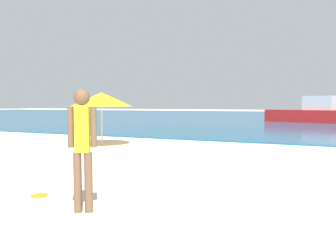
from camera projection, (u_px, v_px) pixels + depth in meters
water at (287, 117)px, 40.25m from camera, size 160.00×60.00×0.06m
person_standing at (82, 143)px, 4.46m from camera, size 0.36×0.23×1.71m
frisbee at (39, 196)px, 5.31m from camera, size 0.26×0.26×0.03m
boat_near at (308, 113)px, 26.80m from camera, size 6.58×4.15×2.13m
beach_umbrella at (101, 99)px, 11.75m from camera, size 2.25×2.25×1.94m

